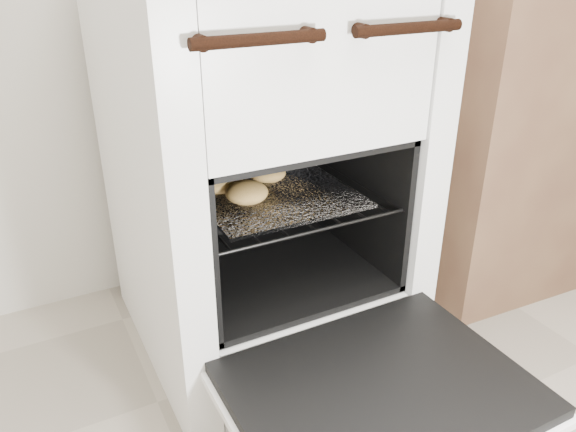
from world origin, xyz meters
The scene contains 6 objects.
stove centered at (-0.01, 1.17, 0.45)m, with size 0.59×0.66×0.91m.
oven_door centered at (-0.01, 0.67, 0.20)m, with size 0.53×0.42×0.04m.
oven_rack centered at (-0.01, 1.10, 0.41)m, with size 0.43×0.42×0.01m.
foil_sheet centered at (-0.01, 1.08, 0.42)m, with size 0.34×0.30×0.01m, color silver.
baked_rolls centered at (-0.07, 1.15, 0.45)m, with size 0.23×0.22×0.05m.
counter centered at (0.94, 1.23, 0.47)m, with size 0.94×0.63×0.94m, color brown.
Camera 1 is at (-0.51, 0.07, 0.92)m, focal length 35.00 mm.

